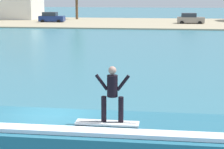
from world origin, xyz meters
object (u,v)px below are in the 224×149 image
at_px(car_far_shore, 190,19).
at_px(surfboard, 107,123).
at_px(car_near_shore, 51,17).
at_px(wave_crest, 90,137).
at_px(surfer, 112,91).

bearing_deg(car_far_shore, surfboard, -95.94).
height_order(car_near_shore, car_far_shore, same).
height_order(wave_crest, car_near_shore, car_near_shore).
xyz_separation_m(wave_crest, car_near_shore, (-16.88, 54.03, 0.42)).
bearing_deg(surfer, car_far_shore, 84.21).
xyz_separation_m(car_near_shore, car_far_shore, (23.12, -0.27, 0.00)).
relative_size(surfer, car_near_shore, 0.40).
relative_size(surfer, car_far_shore, 0.40).
xyz_separation_m(surfboard, car_far_shore, (5.63, 54.12, -0.21)).
xyz_separation_m(wave_crest, surfboard, (0.61, -0.35, 0.63)).
bearing_deg(surfboard, car_near_shore, 107.83).
distance_m(surfboard, surfer, 1.00).
relative_size(wave_crest, car_near_shore, 2.32).
bearing_deg(surfboard, wave_crest, 149.99).
bearing_deg(car_near_shore, car_far_shore, -0.66).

